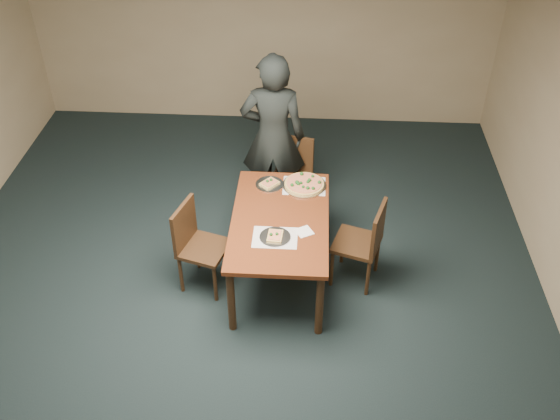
# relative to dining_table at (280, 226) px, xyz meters

# --- Properties ---
(ground) EXTENTS (8.00, 8.00, 0.00)m
(ground) POSITION_rel_dining_table_xyz_m (-0.42, -0.80, -0.66)
(ground) COLOR black
(ground) RESTS_ON ground
(room_shell) EXTENTS (8.00, 8.00, 8.00)m
(room_shell) POSITION_rel_dining_table_xyz_m (-0.42, -0.80, 1.08)
(room_shell) COLOR tan
(room_shell) RESTS_ON ground
(dining_table) EXTENTS (0.90, 1.50, 0.75)m
(dining_table) POSITION_rel_dining_table_xyz_m (0.00, 0.00, 0.00)
(dining_table) COLOR #502210
(dining_table) RESTS_ON ground
(chair_far) EXTENTS (0.50, 0.50, 0.91)m
(chair_far) POSITION_rel_dining_table_xyz_m (0.06, 1.09, -0.14)
(chair_far) COLOR black
(chair_far) RESTS_ON ground
(chair_left) EXTENTS (0.52, 0.52, 0.91)m
(chair_left) POSITION_rel_dining_table_xyz_m (-0.79, -0.10, -0.14)
(chair_left) COLOR black
(chair_left) RESTS_ON ground
(chair_right) EXTENTS (0.53, 0.53, 0.91)m
(chair_right) POSITION_rel_dining_table_xyz_m (0.81, 0.02, -0.14)
(chair_right) COLOR black
(chair_right) RESTS_ON ground
(diner) EXTENTS (0.69, 0.46, 1.88)m
(diner) POSITION_rel_dining_table_xyz_m (-0.14, 1.12, 0.28)
(diner) COLOR black
(diner) RESTS_ON ground
(placemat_main) EXTENTS (0.42, 0.32, 0.00)m
(placemat_main) POSITION_rel_dining_table_xyz_m (0.21, 0.53, 0.09)
(placemat_main) COLOR white
(placemat_main) RESTS_ON dining_table
(placemat_near) EXTENTS (0.40, 0.30, 0.00)m
(placemat_near) POSITION_rel_dining_table_xyz_m (-0.03, -0.27, 0.09)
(placemat_near) COLOR white
(placemat_near) RESTS_ON dining_table
(pizza_pan) EXTENTS (0.43, 0.43, 0.07)m
(pizza_pan) POSITION_rel_dining_table_xyz_m (0.21, 0.53, 0.11)
(pizza_pan) COLOR silver
(pizza_pan) RESTS_ON dining_table
(slice_plate_near) EXTENTS (0.28, 0.28, 0.06)m
(slice_plate_near) POSITION_rel_dining_table_xyz_m (-0.03, -0.27, 0.11)
(slice_plate_near) COLOR silver
(slice_plate_near) RESTS_ON dining_table
(slice_plate_far) EXTENTS (0.28, 0.28, 0.06)m
(slice_plate_far) POSITION_rel_dining_table_xyz_m (-0.14, 0.53, 0.10)
(slice_plate_far) COLOR silver
(slice_plate_far) RESTS_ON dining_table
(napkin) EXTENTS (0.19, 0.19, 0.01)m
(napkin) POSITION_rel_dining_table_xyz_m (0.23, -0.18, 0.09)
(napkin) COLOR white
(napkin) RESTS_ON dining_table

